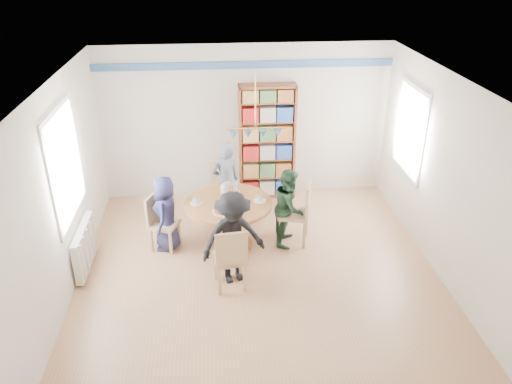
{
  "coord_description": "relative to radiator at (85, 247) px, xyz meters",
  "views": [
    {
      "loc": [
        -0.55,
        -5.78,
        4.19
      ],
      "look_at": [
        0.0,
        0.4,
        1.05
      ],
      "focal_mm": 35.0,
      "sensor_mm": 36.0,
      "label": 1
    }
  ],
  "objects": [
    {
      "name": "bookshelf",
      "position": [
        2.78,
        2.04,
        0.66
      ],
      "size": [
        0.98,
        0.29,
        2.05
      ],
      "color": "brown",
      "rests_on": "ground"
    },
    {
      "name": "person_near",
      "position": [
        2.06,
        -0.47,
        0.32
      ],
      "size": [
        0.97,
        0.72,
        1.34
      ],
      "primitive_type": "imported",
      "rotation": [
        0.0,
        0.0,
        0.28
      ],
      "color": "black",
      "rests_on": "ground"
    },
    {
      "name": "tableware",
      "position": [
        2.01,
        0.42,
        0.46
      ],
      "size": [
        1.12,
        1.12,
        0.3
      ],
      "color": "white",
      "rests_on": "dining_table"
    },
    {
      "name": "person_far",
      "position": [
        2.02,
        1.27,
        0.33
      ],
      "size": [
        0.57,
        0.46,
        1.35
      ],
      "primitive_type": "imported",
      "rotation": [
        0.0,
        0.0,
        3.47
      ],
      "color": "gray",
      "rests_on": "ground"
    },
    {
      "name": "person_left",
      "position": [
        1.11,
        0.44,
        0.23
      ],
      "size": [
        0.45,
        0.62,
        1.17
      ],
      "primitive_type": "imported",
      "rotation": [
        0.0,
        0.0,
        -1.71
      ],
      "color": "#1C1E3D",
      "rests_on": "ground"
    },
    {
      "name": "person_right",
      "position": [
        2.95,
        0.43,
        0.26
      ],
      "size": [
        0.62,
        0.7,
        1.22
      ],
      "primitive_type": "imported",
      "rotation": [
        0.0,
        0.0,
        1.27
      ],
      "color": "#1B3723",
      "rests_on": "ground"
    },
    {
      "name": "radiator",
      "position": [
        0.0,
        0.0,
        0.0
      ],
      "size": [
        0.12,
        1.0,
        0.6
      ],
      "color": "silver",
      "rests_on": "ground"
    },
    {
      "name": "chair_far",
      "position": [
        1.99,
        1.4,
        0.17
      ],
      "size": [
        0.48,
        0.48,
        0.95
      ],
      "color": "tan",
      "rests_on": "ground"
    },
    {
      "name": "dining_table",
      "position": [
        2.04,
        0.39,
        0.21
      ],
      "size": [
        1.3,
        1.3,
        0.75
      ],
      "color": "#996532",
      "rests_on": "ground"
    },
    {
      "name": "ground",
      "position": [
        2.42,
        -0.3,
        -0.35
      ],
      "size": [
        5.0,
        5.0,
        0.0
      ],
      "primitive_type": "plane",
      "color": "tan"
    },
    {
      "name": "room_shell",
      "position": [
        2.16,
        0.57,
        1.3
      ],
      "size": [
        5.0,
        5.0,
        5.0
      ],
      "color": "white",
      "rests_on": "ground"
    },
    {
      "name": "chair_right",
      "position": [
        3.11,
        0.42,
        0.21
      ],
      "size": [
        0.55,
        0.55,
        1.01
      ],
      "color": "tan",
      "rests_on": "ground"
    },
    {
      "name": "chair_left",
      "position": [
        1.01,
        0.44,
        0.13
      ],
      "size": [
        0.5,
        0.5,
        0.87
      ],
      "color": "tan",
      "rests_on": "ground"
    },
    {
      "name": "chair_near",
      "position": [
        2.02,
        -0.67,
        0.17
      ],
      "size": [
        0.46,
        0.46,
        0.94
      ],
      "color": "tan",
      "rests_on": "ground"
    }
  ]
}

